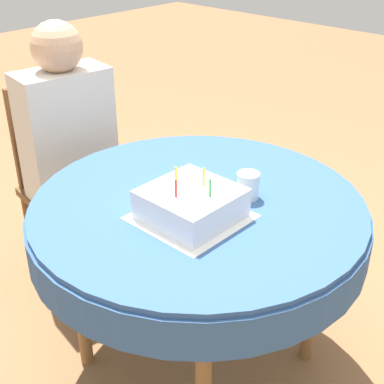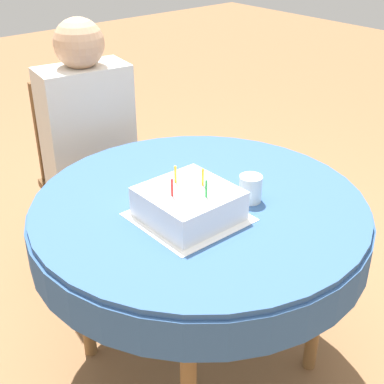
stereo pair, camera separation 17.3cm
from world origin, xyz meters
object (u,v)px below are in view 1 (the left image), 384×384
Objects in this scene: birthday_cake at (191,204)px; drinking_glass at (248,186)px; person at (69,135)px; chair at (66,176)px.

birthday_cake is 2.93× the size of drinking_glass.
birthday_cake is at bearing -91.54° from person.
chair is 1.06m from drinking_glass.
person is at bearing -90.00° from chair.
birthday_cake is at bearing -91.39° from chair.
person is 13.16× the size of drinking_glass.
person is at bearing 80.06° from birthday_cake.
birthday_cake is (-0.15, -0.88, 0.06)m from person.
drinking_glass is (0.06, -1.02, 0.30)m from chair.
chair is 9.92× the size of drinking_glass.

